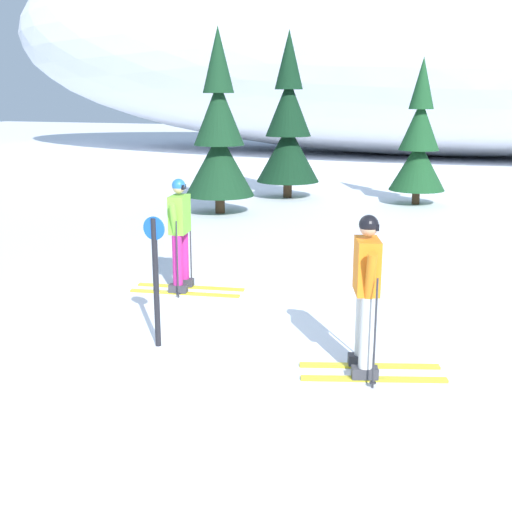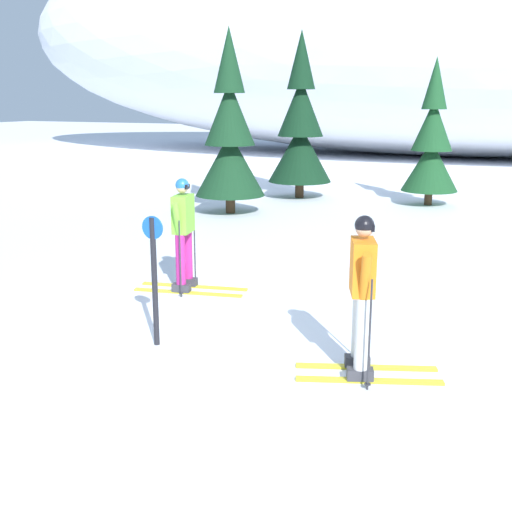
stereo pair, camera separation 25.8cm
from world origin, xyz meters
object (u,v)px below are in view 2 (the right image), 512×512
at_px(skier_lime_jacket, 184,232).
at_px(pine_tree_center_right, 432,145).
at_px(pine_tree_far_left, 230,137).
at_px(pine_tree_center_left, 300,129).
at_px(trail_marker_post, 154,273).
at_px(skier_orange_jacket, 362,292).

bearing_deg(skier_lime_jacket, pine_tree_center_right, 78.38).
xyz_separation_m(skier_lime_jacket, pine_tree_far_left, (-2.48, 6.58, 1.04)).
distance_m(pine_tree_center_left, pine_tree_center_right, 3.85).
xyz_separation_m(skier_lime_jacket, pine_tree_center_left, (-1.76, 9.85, 1.12)).
relative_size(pine_tree_far_left, trail_marker_post, 2.93).
distance_m(skier_orange_jacket, skier_lime_jacket, 3.91).
relative_size(pine_tree_center_left, trail_marker_post, 3.05).
bearing_deg(trail_marker_post, pine_tree_center_left, 102.27).
relative_size(skier_lime_jacket, pine_tree_center_left, 0.37).
bearing_deg(trail_marker_post, pine_tree_far_left, 110.89).
height_order(pine_tree_center_left, pine_tree_center_right, pine_tree_center_left).
height_order(pine_tree_far_left, trail_marker_post, pine_tree_far_left).
height_order(skier_orange_jacket, pine_tree_center_left, pine_tree_center_left).
bearing_deg(skier_lime_jacket, pine_tree_center_left, 100.13).
bearing_deg(skier_orange_jacket, skier_lime_jacket, 149.39).
relative_size(skier_orange_jacket, skier_lime_jacket, 0.99).
xyz_separation_m(skier_orange_jacket, trail_marker_post, (-2.51, -0.15, -0.04)).
height_order(skier_lime_jacket, pine_tree_far_left, pine_tree_far_left).
relative_size(pine_tree_far_left, pine_tree_center_left, 0.96).
bearing_deg(pine_tree_center_right, skier_lime_jacket, -101.62).
bearing_deg(trail_marker_post, pine_tree_center_right, 84.29).
distance_m(skier_orange_jacket, trail_marker_post, 2.52).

